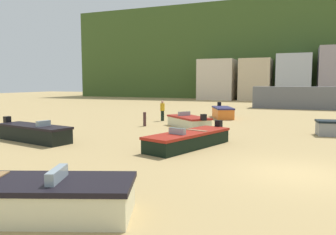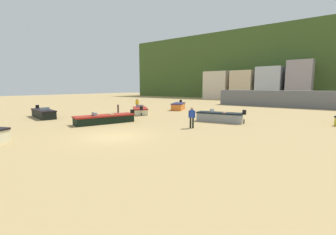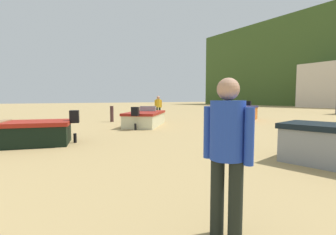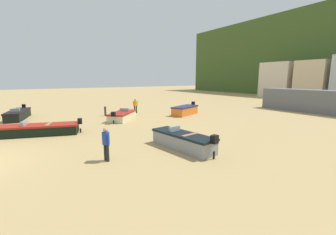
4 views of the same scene
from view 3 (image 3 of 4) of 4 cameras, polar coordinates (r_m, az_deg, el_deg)
The scene contains 6 objects.
townhouse_far_left at distance 47.23m, azimuth 33.24°, elevation 6.28°, with size 6.13×6.54×7.03m, color beige.
boat_orange_5 at distance 16.53m, azimuth 16.97°, elevation 1.01°, with size 2.63×3.74×1.26m.
boat_cream_6 at distance 12.79m, azimuth -5.37°, elevation -0.21°, with size 3.74×3.62×1.05m.
mooring_post_near_water at distance 15.20m, azimuth -13.17°, elevation 0.84°, with size 0.21×0.21×0.98m, color #472D2D.
beach_walker_foreground at distance 2.45m, azimuth 13.83°, elevation -6.57°, with size 0.54×0.41×1.62m.
beach_walker_distant at distance 16.81m, azimuth -2.33°, elevation 2.88°, with size 0.41×0.54×1.62m.
Camera 3 is at (4.10, 3.67, 1.42)m, focal length 25.71 mm.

